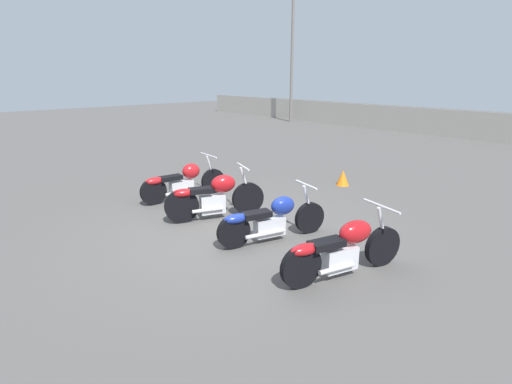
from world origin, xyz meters
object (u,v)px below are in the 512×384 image
light_pole_right (292,38)px  motorcycle_slot_3 (343,248)px  motorcycle_slot_0 (183,182)px  traffic_cone_near (343,178)px  motorcycle_slot_2 (271,219)px  motorcycle_slot_1 (215,196)px

light_pole_right → motorcycle_slot_3: (13.78, -13.44, -4.30)m
motorcycle_slot_0 → traffic_cone_near: motorcycle_slot_0 is taller
motorcycle_slot_2 → traffic_cone_near: motorcycle_slot_2 is taller
motorcycle_slot_0 → motorcycle_slot_1: 1.56m
motorcycle_slot_0 → traffic_cone_near: 4.13m
motorcycle_slot_1 → motorcycle_slot_3: 3.16m
motorcycle_slot_2 → motorcycle_slot_3: (1.60, -0.12, 0.03)m
motorcycle_slot_1 → motorcycle_slot_0: bearing=-168.0°
light_pole_right → motorcycle_slot_1: (10.61, -13.38, -4.28)m
motorcycle_slot_0 → traffic_cone_near: bearing=70.3°
light_pole_right → motorcycle_slot_2: size_ratio=3.97×
motorcycle_slot_0 → motorcycle_slot_3: bearing=2.0°
light_pole_right → motorcycle_slot_3: light_pole_right is taller
motorcycle_slot_0 → motorcycle_slot_2: bearing=2.5°
motorcycle_slot_2 → light_pole_right: bearing=147.4°
motorcycle_slot_3 → traffic_cone_near: 4.99m
motorcycle_slot_1 → traffic_cone_near: size_ratio=4.93×
motorcycle_slot_1 → motorcycle_slot_2: bearing=22.4°
motorcycle_slot_2 → traffic_cone_near: 4.13m
motorcycle_slot_3 → motorcycle_slot_2: bearing=-169.7°
motorcycle_slot_3 → traffic_cone_near: (-2.95, 4.02, -0.23)m
motorcycle_slot_0 → motorcycle_slot_3: 4.71m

